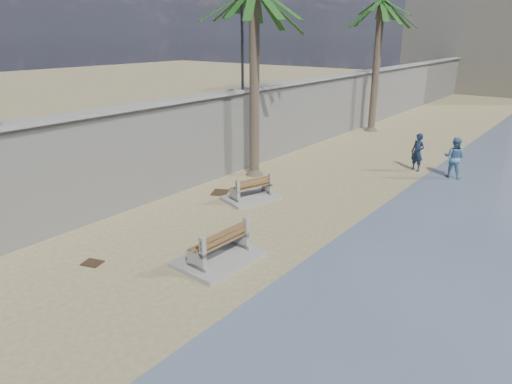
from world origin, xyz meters
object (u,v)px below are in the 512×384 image
Objects in this scene: bench_near at (219,247)px; person_b at (454,155)px; palm_back at (382,2)px; bench_far at (251,190)px; person_a at (418,150)px.

person_b is (2.87, 11.92, 0.56)m from bench_near.
bench_far is at bearing -83.22° from palm_back.
person_a is (3.63, 7.57, 0.62)m from bench_far.
person_b is at bearing 16.46° from person_a.
person_b is at bearing 76.47° from bench_near.
bench_far is 1.19× the size of person_a.
palm_back is 12.01m from person_b.
person_b is (1.60, -0.07, -0.00)m from person_a.
bench_near is 0.28× the size of palm_back.
palm_back is 4.38× the size of person_a.
person_b reaches higher than bench_far.
bench_near is at bearing -77.16° from person_a.
bench_near is 12.07m from person_a.
bench_near is 12.28m from person_b.
bench_far is 0.27× the size of palm_back.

